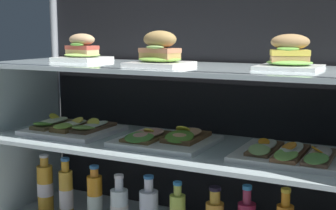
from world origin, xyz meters
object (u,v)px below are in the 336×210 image
(plated_roll_sandwich_left_of_center, at_px, (290,57))
(juice_bottle_back_center, at_px, (66,193))
(open_sandwich_tray_mid_right, at_px, (72,128))
(juice_bottle_front_left_end, at_px, (119,209))
(open_sandwich_tray_center, at_px, (290,154))
(open_sandwich_tray_left_of_center, at_px, (166,138))
(plated_roll_sandwich_far_right, at_px, (82,51))
(juice_bottle_back_right, at_px, (95,198))
(plated_roll_sandwich_right_of_center, at_px, (160,53))
(juice_bottle_back_left, at_px, (45,187))

(plated_roll_sandwich_left_of_center, height_order, juice_bottle_back_center, plated_roll_sandwich_left_of_center)
(open_sandwich_tray_mid_right, distance_m, juice_bottle_front_left_end, 0.38)
(open_sandwich_tray_center, bearing_deg, juice_bottle_back_center, -179.44)
(open_sandwich_tray_left_of_center, bearing_deg, open_sandwich_tray_center, -2.15)
(plated_roll_sandwich_far_right, relative_size, open_sandwich_tray_mid_right, 0.55)
(juice_bottle_back_right, relative_size, juice_bottle_front_left_end, 1.06)
(plated_roll_sandwich_right_of_center, xyz_separation_m, juice_bottle_back_left, (-0.57, 0.03, -0.58))
(juice_bottle_back_left, bearing_deg, open_sandwich_tray_left_of_center, 2.05)
(open_sandwich_tray_left_of_center, bearing_deg, juice_bottle_back_left, -177.95)
(plated_roll_sandwich_right_of_center, height_order, juice_bottle_back_right, plated_roll_sandwich_right_of_center)
(juice_bottle_back_center, height_order, juice_bottle_front_left_end, juice_bottle_back_center)
(open_sandwich_tray_mid_right, distance_m, open_sandwich_tray_center, 0.88)
(juice_bottle_front_left_end, bearing_deg, juice_bottle_back_center, 176.43)
(plated_roll_sandwich_left_of_center, bearing_deg, juice_bottle_back_left, -177.25)
(juice_bottle_back_left, xyz_separation_m, juice_bottle_back_right, (0.26, 0.00, -0.01))
(plated_roll_sandwich_left_of_center, xyz_separation_m, juice_bottle_front_left_end, (-0.61, -0.07, -0.59))
(plated_roll_sandwich_left_of_center, relative_size, juice_bottle_back_center, 0.79)
(juice_bottle_back_left, relative_size, juice_bottle_back_center, 0.99)
(open_sandwich_tray_center, distance_m, juice_bottle_back_center, 0.95)
(juice_bottle_back_center, xyz_separation_m, juice_bottle_front_left_end, (0.27, -0.02, -0.01))
(plated_roll_sandwich_far_right, distance_m, juice_bottle_front_left_end, 0.65)
(open_sandwich_tray_mid_right, xyz_separation_m, juice_bottle_front_left_end, (0.25, -0.04, -0.29))
(juice_bottle_front_left_end, bearing_deg, open_sandwich_tray_center, 2.33)
(plated_roll_sandwich_left_of_center, relative_size, juice_bottle_front_left_end, 0.90)
(open_sandwich_tray_center, xyz_separation_m, juice_bottle_back_left, (-1.02, -0.00, -0.27))
(juice_bottle_back_right, xyz_separation_m, juice_bottle_front_left_end, (0.13, -0.02, -0.01))
(open_sandwich_tray_mid_right, height_order, open_sandwich_tray_center, open_sandwich_tray_mid_right)
(plated_roll_sandwich_far_right, bearing_deg, juice_bottle_back_left, -151.61)
(juice_bottle_back_right, bearing_deg, juice_bottle_back_left, -179.99)
(plated_roll_sandwich_far_right, bearing_deg, plated_roll_sandwich_right_of_center, -15.08)
(plated_roll_sandwich_far_right, distance_m, open_sandwich_tray_mid_right, 0.31)
(plated_roll_sandwich_far_right, height_order, juice_bottle_back_center, plated_roll_sandwich_far_right)
(open_sandwich_tray_left_of_center, height_order, open_sandwich_tray_center, open_sandwich_tray_left_of_center)
(plated_roll_sandwich_far_right, height_order, plated_roll_sandwich_left_of_center, same)
(plated_roll_sandwich_right_of_center, bearing_deg, juice_bottle_back_right, 174.29)
(open_sandwich_tray_center, bearing_deg, plated_roll_sandwich_right_of_center, -175.66)
(open_sandwich_tray_center, relative_size, juice_bottle_back_left, 1.39)
(plated_roll_sandwich_left_of_center, height_order, juice_bottle_front_left_end, plated_roll_sandwich_left_of_center)
(open_sandwich_tray_center, xyz_separation_m, juice_bottle_front_left_end, (-0.64, -0.03, -0.29))
(open_sandwich_tray_center, bearing_deg, juice_bottle_back_right, -179.76)
(plated_roll_sandwich_far_right, distance_m, juice_bottle_back_left, 0.60)
(juice_bottle_back_center, bearing_deg, juice_bottle_front_left_end, -3.57)
(plated_roll_sandwich_right_of_center, distance_m, open_sandwich_tray_center, 0.55)
(juice_bottle_back_center, relative_size, juice_bottle_front_left_end, 1.13)
(open_sandwich_tray_mid_right, bearing_deg, juice_bottle_back_center, -139.35)
(plated_roll_sandwich_far_right, bearing_deg, juice_bottle_front_left_end, -23.79)
(open_sandwich_tray_center, bearing_deg, juice_bottle_front_left_end, -177.67)
(plated_roll_sandwich_right_of_center, bearing_deg, open_sandwich_tray_center, 4.34)
(plated_roll_sandwich_left_of_center, height_order, open_sandwich_tray_mid_right, plated_roll_sandwich_left_of_center)
(juice_bottle_back_center, bearing_deg, juice_bottle_back_right, 2.35)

